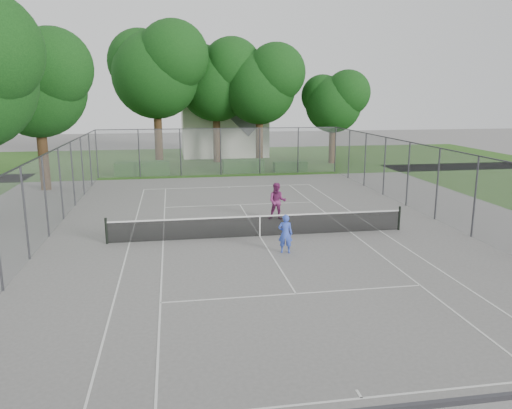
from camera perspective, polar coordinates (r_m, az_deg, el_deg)
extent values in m
plane|color=slate|center=(21.59, 0.44, -3.68)|extent=(120.00, 120.00, 0.00)
cube|color=#244A15|center=(46.94, -5.11, 5.13)|extent=(60.00, 20.00, 0.00)
cube|color=silver|center=(11.05, 11.99, -20.84)|extent=(10.97, 0.06, 0.01)
cube|color=silver|center=(33.05, -3.14, 2.03)|extent=(10.97, 0.06, 0.01)
cube|color=silver|center=(21.36, -14.25, -4.24)|extent=(0.06, 23.77, 0.01)
cube|color=silver|center=(23.14, 13.96, -2.93)|extent=(0.06, 23.77, 0.01)
cube|color=silver|center=(21.28, -10.56, -4.12)|extent=(0.06, 23.77, 0.01)
cube|color=silver|center=(22.64, 10.77, -3.12)|extent=(0.06, 23.77, 0.01)
cube|color=silver|center=(15.67, 4.58, -10.12)|extent=(8.23, 0.06, 0.01)
cube|color=silver|center=(27.71, -1.86, -0.01)|extent=(8.23, 0.06, 0.01)
cube|color=silver|center=(21.58, 0.44, -3.67)|extent=(0.06, 12.80, 0.01)
cube|color=silver|center=(11.16, 11.69, -20.43)|extent=(0.06, 0.30, 0.01)
cube|color=silver|center=(32.90, -3.11, 1.98)|extent=(0.06, 0.30, 0.01)
cylinder|color=black|center=(21.31, -16.74, -2.91)|extent=(0.10, 0.10, 1.10)
cylinder|color=black|center=(23.38, 16.05, -1.51)|extent=(0.10, 0.10, 1.10)
cube|color=black|center=(21.46, 0.44, -2.53)|extent=(12.67, 0.01, 0.86)
cube|color=silver|center=(21.35, 0.45, -1.34)|extent=(12.77, 0.03, 0.06)
cube|color=silver|center=(21.47, 0.44, -2.55)|extent=(0.05, 0.02, 0.88)
cylinder|color=#38383D|center=(38.03, -17.74, 5.50)|extent=(0.08, 0.08, 3.50)
cylinder|color=#38383D|center=(39.71, 9.05, 6.21)|extent=(0.08, 0.08, 3.50)
cube|color=slate|center=(37.82, -4.06, 6.02)|extent=(18.00, 0.02, 3.50)
cube|color=slate|center=(21.54, -23.85, -0.01)|extent=(0.02, 34.00, 3.50)
cube|color=slate|center=(24.37, 21.79, 1.52)|extent=(0.02, 34.00, 3.50)
cube|color=#38383D|center=(37.67, -4.10, 8.67)|extent=(18.00, 0.05, 0.05)
cube|color=#38383D|center=(21.26, -24.27, 4.60)|extent=(0.05, 34.00, 0.05)
cube|color=#38383D|center=(24.12, 22.12, 5.61)|extent=(0.05, 34.00, 0.05)
cylinder|color=#382314|center=(43.17, -11.09, 7.66)|extent=(0.66, 0.66, 5.04)
sphere|color=black|center=(43.05, -11.38, 14.34)|extent=(7.17, 7.17, 7.17)
sphere|color=black|center=(42.04, -9.47, 16.42)|extent=(5.73, 5.73, 5.73)
sphere|color=black|center=(44.04, -13.10, 15.62)|extent=(5.37, 5.37, 5.37)
cylinder|color=#382314|center=(45.14, -4.51, 7.77)|extent=(0.64, 0.64, 4.59)
sphere|color=black|center=(44.99, -4.61, 13.59)|extent=(6.53, 6.53, 6.53)
sphere|color=black|center=(44.20, -2.78, 15.33)|extent=(5.22, 5.22, 5.22)
sphere|color=black|center=(45.75, -6.20, 14.77)|extent=(4.90, 4.90, 4.90)
cylinder|color=#382314|center=(43.93, 0.39, 7.52)|extent=(0.63, 0.63, 4.35)
sphere|color=black|center=(43.77, 0.40, 13.19)|extent=(6.19, 6.19, 6.19)
sphere|color=black|center=(43.12, 2.30, 14.84)|extent=(4.95, 4.95, 4.95)
sphere|color=black|center=(44.38, -1.20, 14.38)|extent=(4.64, 4.64, 4.64)
cylinder|color=#382314|center=(44.75, 8.71, 6.87)|extent=(0.59, 0.59, 3.42)
sphere|color=black|center=(44.55, 8.85, 11.24)|extent=(4.87, 4.87, 4.87)
sphere|color=black|center=(44.17, 10.43, 12.44)|extent=(3.89, 3.89, 3.89)
sphere|color=black|center=(44.86, 7.58, 12.22)|extent=(3.65, 3.65, 3.65)
cylinder|color=#382314|center=(34.52, -23.12, 5.03)|extent=(0.63, 0.63, 4.23)
sphere|color=black|center=(34.30, -23.74, 12.03)|extent=(6.02, 6.02, 6.02)
sphere|color=black|center=(33.19, -22.23, 14.26)|extent=(4.81, 4.81, 4.81)
sphere|color=black|center=(35.31, -25.27, 13.35)|extent=(4.51, 4.51, 4.51)
cube|color=#204E19|center=(38.90, -12.84, 4.08)|extent=(4.08, 1.23, 1.02)
cube|color=#204E19|center=(39.18, -1.46, 4.44)|extent=(3.20, 0.91, 1.00)
cube|color=#204E19|center=(39.67, 3.91, 4.35)|extent=(2.62, 0.96, 0.78)
cube|color=silver|center=(50.26, -3.74, 9.14)|extent=(8.14, 6.11, 6.11)
cube|color=#49494E|center=(50.17, -3.79, 12.62)|extent=(8.06, 6.31, 8.06)
imported|color=blue|center=(19.28, 3.37, -3.35)|extent=(0.63, 0.49, 1.52)
imported|color=#832B68|center=(24.27, 2.45, 0.36)|extent=(1.03, 0.90, 1.82)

